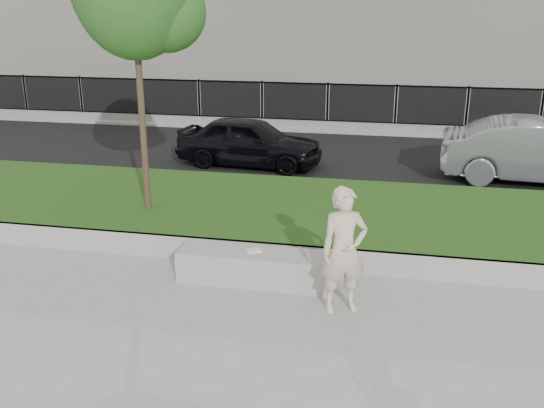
% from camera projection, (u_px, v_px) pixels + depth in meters
% --- Properties ---
extents(ground, '(90.00, 90.00, 0.00)m').
position_uv_depth(ground, '(272.00, 296.00, 8.86)').
color(ground, gray).
rests_on(ground, ground).
extents(grass_bank, '(34.00, 4.00, 0.40)m').
position_uv_depth(grass_bank, '(303.00, 216.00, 11.59)').
color(grass_bank, black).
rests_on(grass_bank, ground).
extents(grass_kerb, '(34.00, 0.08, 0.40)m').
position_uv_depth(grass_kerb, '(285.00, 256.00, 9.76)').
color(grass_kerb, gray).
rests_on(grass_kerb, ground).
extents(street, '(34.00, 7.00, 0.04)m').
position_uv_depth(street, '(334.00, 157.00, 16.75)').
color(street, black).
rests_on(street, ground).
extents(far_pavement, '(34.00, 3.00, 0.12)m').
position_uv_depth(far_pavement, '(347.00, 125.00, 20.92)').
color(far_pavement, gray).
rests_on(far_pavement, ground).
extents(iron_fence, '(32.00, 0.30, 1.50)m').
position_uv_depth(iron_fence, '(345.00, 116.00, 19.84)').
color(iron_fence, slate).
rests_on(iron_fence, far_pavement).
extents(stone_bench, '(2.41, 0.60, 0.49)m').
position_uv_depth(stone_bench, '(257.00, 267.00, 9.24)').
color(stone_bench, gray).
rests_on(stone_bench, ground).
extents(man, '(0.77, 0.65, 1.78)m').
position_uv_depth(man, '(344.00, 251.00, 8.20)').
color(man, beige).
rests_on(man, ground).
extents(book, '(0.27, 0.24, 0.02)m').
position_uv_depth(book, '(254.00, 251.00, 9.19)').
color(book, '#EFE9CE').
rests_on(book, stone_bench).
extents(car_dark, '(3.89, 1.90, 1.28)m').
position_uv_depth(car_dark, '(250.00, 141.00, 15.60)').
color(car_dark, black).
rests_on(car_dark, street).
extents(car_silver, '(4.59, 1.85, 1.48)m').
position_uv_depth(car_silver, '(541.00, 152.00, 14.07)').
color(car_silver, gray).
rests_on(car_silver, street).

